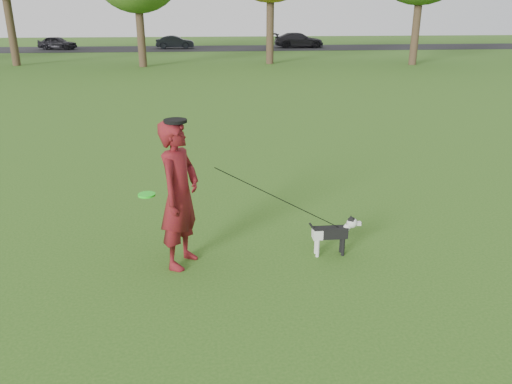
{
  "coord_description": "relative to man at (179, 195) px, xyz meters",
  "views": [
    {
      "loc": [
        -0.27,
        -6.58,
        3.39
      ],
      "look_at": [
        0.4,
        -0.01,
        0.95
      ],
      "focal_mm": 35.0,
      "sensor_mm": 36.0,
      "label": 1
    }
  ],
  "objects": [
    {
      "name": "man_held_items",
      "position": [
        1.35,
        -0.01,
        -0.1
      ],
      "size": [
        2.83,
        0.35,
        1.66
      ],
      "color": "#1DE81D",
      "rests_on": "ground"
    },
    {
      "name": "dog",
      "position": [
        2.18,
        0.05,
        -0.66
      ],
      "size": [
        0.79,
        0.16,
        0.6
      ],
      "color": "black",
      "rests_on": "ground"
    },
    {
      "name": "road",
      "position": [
        0.66,
        40.23,
        -1.02
      ],
      "size": [
        120.0,
        7.0,
        0.02
      ],
      "primitive_type": "cube",
      "color": "black",
      "rests_on": "ground"
    },
    {
      "name": "car_mid",
      "position": [
        -2.1,
        40.23,
        -0.46
      ],
      "size": [
        3.32,
        1.17,
        1.09
      ],
      "primitive_type": "imported",
      "rotation": [
        0.0,
        0.0,
        1.57
      ],
      "color": "black",
      "rests_on": "road"
    },
    {
      "name": "car_left",
      "position": [
        -12.22,
        40.23,
        -0.46
      ],
      "size": [
        3.44,
        1.97,
        1.1
      ],
      "primitive_type": "imported",
      "rotation": [
        0.0,
        0.0,
        1.35
      ],
      "color": "black",
      "rests_on": "road"
    },
    {
      "name": "car_right",
      "position": [
        9.04,
        40.23,
        -0.36
      ],
      "size": [
        4.48,
        1.83,
        1.3
      ],
      "primitive_type": "imported",
      "rotation": [
        0.0,
        0.0,
        1.57
      ],
      "color": "black",
      "rests_on": "road"
    },
    {
      "name": "man",
      "position": [
        0.0,
        0.0,
        0.0
      ],
      "size": [
        0.77,
        0.89,
        2.05
      ],
      "primitive_type": "imported",
      "rotation": [
        0.0,
        0.0,
        1.13
      ],
      "color": "#590C1D",
      "rests_on": "ground"
    },
    {
      "name": "ground",
      "position": [
        0.66,
        0.23,
        -1.03
      ],
      "size": [
        120.0,
        120.0,
        0.0
      ],
      "primitive_type": "plane",
      "color": "#285116",
      "rests_on": "ground"
    }
  ]
}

